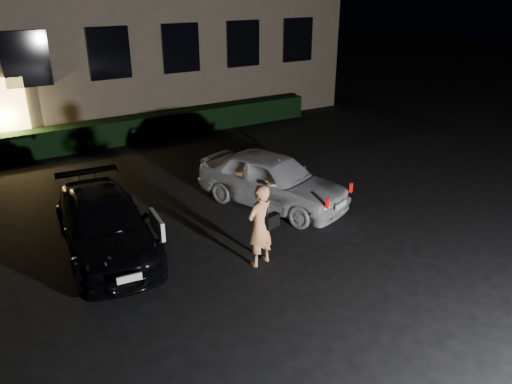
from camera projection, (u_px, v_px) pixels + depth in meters
ground at (302, 286)px, 9.28m from camera, size 80.00×80.00×0.00m
hedge at (122, 131)px, 17.32m from camera, size 15.00×0.70×0.85m
sedan at (105, 224)px, 10.30m from camera, size 2.06×4.29×1.20m
hatch at (272, 179)px, 12.43m from camera, size 2.90×4.27×1.35m
man at (260, 225)px, 9.71m from camera, size 0.77×0.55×1.69m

